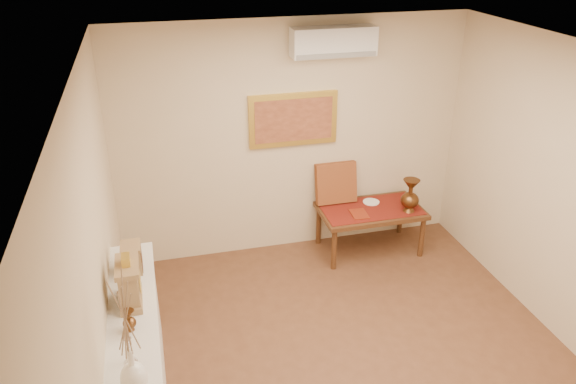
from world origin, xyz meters
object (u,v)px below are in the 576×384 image
object	(u,v)px
display_ledge	(139,365)
low_table	(370,214)
wooden_chest	(132,258)
white_vase	(128,338)
brass_urn_tall	(411,192)
mantel_clock	(129,283)

from	to	relation	value
display_ledge	low_table	distance (m)	3.27
wooden_chest	display_ledge	bearing A→B (deg)	-92.16
display_ledge	low_table	xyz separation A→B (m)	(2.67, 1.88, -0.01)
white_vase	brass_urn_tall	distance (m)	4.00
wooden_chest	low_table	size ratio (longest dim) A/B	0.20
wooden_chest	brass_urn_tall	bearing A→B (deg)	20.26
white_vase	brass_urn_tall	xyz separation A→B (m)	(3.05, 2.51, -0.62)
brass_urn_tall	wooden_chest	bearing A→B (deg)	-159.74
white_vase	mantel_clock	distance (m)	0.99
display_ledge	mantel_clock	world-z (taller)	mantel_clock
mantel_clock	low_table	size ratio (longest dim) A/B	0.34
white_vase	display_ledge	bearing A→B (deg)	91.68
mantel_clock	white_vase	bearing A→B (deg)	-88.94
mantel_clock	wooden_chest	world-z (taller)	mantel_clock
brass_urn_tall	display_ledge	xyz separation A→B (m)	(-3.07, -1.71, -0.31)
wooden_chest	low_table	world-z (taller)	wooden_chest
wooden_chest	low_table	xyz separation A→B (m)	(2.65, 1.30, -0.62)
brass_urn_tall	wooden_chest	size ratio (longest dim) A/B	1.96
low_table	mantel_clock	bearing A→B (deg)	-147.07
wooden_chest	low_table	distance (m)	3.02
mantel_clock	brass_urn_tall	bearing A→B (deg)	26.92
brass_urn_tall	white_vase	bearing A→B (deg)	-140.51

